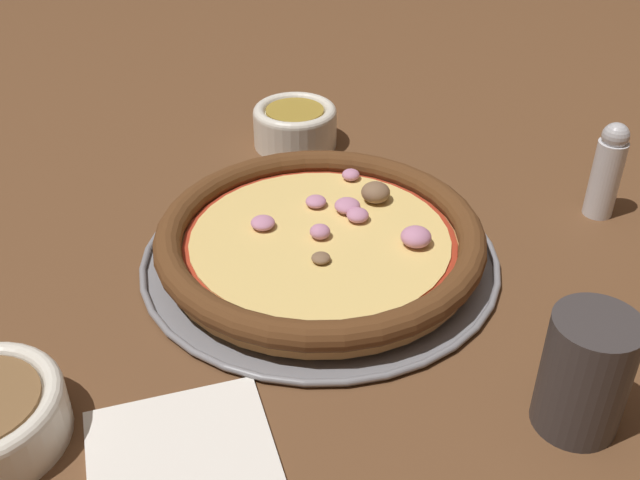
% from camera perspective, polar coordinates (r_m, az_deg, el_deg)
% --- Properties ---
extents(ground_plane, '(3.00, 3.00, 0.00)m').
position_cam_1_polar(ground_plane, '(0.77, -0.00, -1.61)').
color(ground_plane, brown).
extents(pizza_tray, '(0.37, 0.37, 0.01)m').
position_cam_1_polar(pizza_tray, '(0.77, -0.00, -1.35)').
color(pizza_tray, gray).
rests_on(pizza_tray, ground_plane).
extents(pizza, '(0.33, 0.33, 0.04)m').
position_cam_1_polar(pizza, '(0.75, 0.05, 0.10)').
color(pizza, '#BC7F42').
rests_on(pizza, pizza_tray).
extents(bowl_near, '(0.11, 0.11, 0.05)m').
position_cam_1_polar(bowl_near, '(0.98, -1.91, 8.83)').
color(bowl_near, silver).
rests_on(bowl_near, ground_plane).
extents(drinking_cup, '(0.07, 0.07, 0.10)m').
position_cam_1_polar(drinking_cup, '(0.61, 19.55, -9.56)').
color(drinking_cup, '#383333').
rests_on(drinking_cup, ground_plane).
extents(napkin, '(0.16, 0.15, 0.01)m').
position_cam_1_polar(napkin, '(0.59, -10.56, -15.50)').
color(napkin, white).
rests_on(napkin, ground_plane).
extents(pepper_shaker, '(0.03, 0.03, 0.11)m').
position_cam_1_polar(pepper_shaker, '(0.87, 21.03, 4.99)').
color(pepper_shaker, silver).
rests_on(pepper_shaker, ground_plane).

